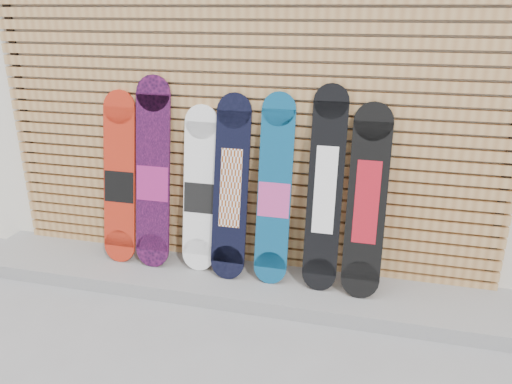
{
  "coord_description": "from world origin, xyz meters",
  "views": [
    {
      "loc": [
        0.93,
        -2.81,
        2.24
      ],
      "look_at": [
        0.04,
        0.75,
        0.85
      ],
      "focal_mm": 35.0,
      "sensor_mm": 36.0,
      "label": 1
    }
  ],
  "objects_px": {
    "snowboard_0": "(120,179)",
    "snowboard_6": "(367,202)",
    "snowboard_1": "(153,175)",
    "snowboard_2": "(200,191)",
    "snowboard_5": "(325,190)",
    "snowboard_3": "(231,188)",
    "snowboard_4": "(274,192)"
  },
  "relations": [
    {
      "from": "snowboard_0",
      "to": "snowboard_2",
      "type": "distance_m",
      "value": 0.72
    },
    {
      "from": "snowboard_3",
      "to": "snowboard_5",
      "type": "height_order",
      "value": "snowboard_5"
    },
    {
      "from": "snowboard_2",
      "to": "snowboard_5",
      "type": "bearing_deg",
      "value": -1.82
    },
    {
      "from": "snowboard_1",
      "to": "snowboard_2",
      "type": "height_order",
      "value": "snowboard_1"
    },
    {
      "from": "snowboard_1",
      "to": "snowboard_5",
      "type": "bearing_deg",
      "value": -0.53
    },
    {
      "from": "snowboard_3",
      "to": "snowboard_5",
      "type": "distance_m",
      "value": 0.75
    },
    {
      "from": "snowboard_2",
      "to": "snowboard_3",
      "type": "xyz_separation_m",
      "value": [
        0.28,
        -0.04,
        0.06
      ]
    },
    {
      "from": "snowboard_4",
      "to": "snowboard_6",
      "type": "height_order",
      "value": "snowboard_4"
    },
    {
      "from": "snowboard_1",
      "to": "snowboard_2",
      "type": "distance_m",
      "value": 0.42
    },
    {
      "from": "snowboard_0",
      "to": "snowboard_6",
      "type": "relative_size",
      "value": 1.0
    },
    {
      "from": "snowboard_0",
      "to": "snowboard_3",
      "type": "xyz_separation_m",
      "value": [
        1.0,
        -0.02,
        0.02
      ]
    },
    {
      "from": "snowboard_2",
      "to": "snowboard_6",
      "type": "distance_m",
      "value": 1.35
    },
    {
      "from": "snowboard_6",
      "to": "snowboard_2",
      "type": "bearing_deg",
      "value": 177.88
    },
    {
      "from": "snowboard_2",
      "to": "snowboard_3",
      "type": "bearing_deg",
      "value": -7.59
    },
    {
      "from": "snowboard_5",
      "to": "snowboard_1",
      "type": "bearing_deg",
      "value": 179.47
    },
    {
      "from": "snowboard_0",
      "to": "snowboard_6",
      "type": "bearing_deg",
      "value": -1.02
    },
    {
      "from": "snowboard_4",
      "to": "snowboard_5",
      "type": "distance_m",
      "value": 0.4
    },
    {
      "from": "snowboard_4",
      "to": "snowboard_1",
      "type": "bearing_deg",
      "value": 179.34
    },
    {
      "from": "snowboard_1",
      "to": "snowboard_4",
      "type": "height_order",
      "value": "snowboard_1"
    },
    {
      "from": "snowboard_5",
      "to": "snowboard_2",
      "type": "bearing_deg",
      "value": 178.18
    },
    {
      "from": "snowboard_3",
      "to": "snowboard_6",
      "type": "xyz_separation_m",
      "value": [
        1.07,
        -0.01,
        -0.01
      ]
    },
    {
      "from": "snowboard_2",
      "to": "snowboard_5",
      "type": "xyz_separation_m",
      "value": [
        1.03,
        -0.03,
        0.11
      ]
    },
    {
      "from": "snowboard_6",
      "to": "snowboard_1",
      "type": "bearing_deg",
      "value": 179.0
    },
    {
      "from": "snowboard_0",
      "to": "snowboard_5",
      "type": "bearing_deg",
      "value": -0.64
    },
    {
      "from": "snowboard_1",
      "to": "snowboard_0",
      "type": "bearing_deg",
      "value": 178.88
    },
    {
      "from": "snowboard_2",
      "to": "snowboard_6",
      "type": "relative_size",
      "value": 0.94
    },
    {
      "from": "snowboard_0",
      "to": "snowboard_3",
      "type": "distance_m",
      "value": 1.0
    },
    {
      "from": "snowboard_1",
      "to": "snowboard_3",
      "type": "bearing_deg",
      "value": -1.49
    },
    {
      "from": "snowboard_3",
      "to": "snowboard_5",
      "type": "xyz_separation_m",
      "value": [
        0.75,
        0.0,
        0.05
      ]
    },
    {
      "from": "snowboard_3",
      "to": "snowboard_6",
      "type": "relative_size",
      "value": 1.02
    },
    {
      "from": "snowboard_0",
      "to": "snowboard_6",
      "type": "distance_m",
      "value": 2.07
    },
    {
      "from": "snowboard_2",
      "to": "snowboard_4",
      "type": "relative_size",
      "value": 0.92
    }
  ]
}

